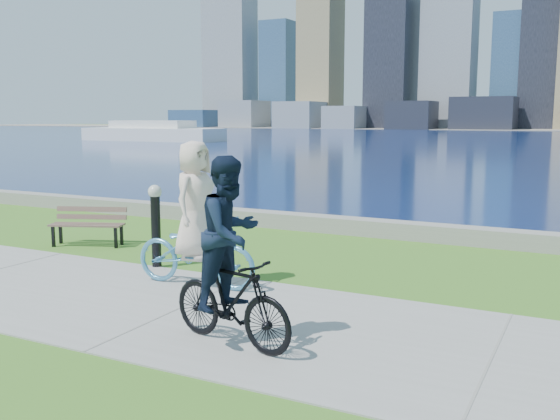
{
  "coord_description": "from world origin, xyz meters",
  "views": [
    {
      "loc": [
        4.87,
        -6.56,
        2.56
      ],
      "look_at": [
        0.44,
        2.1,
        1.1
      ],
      "focal_mm": 40.0,
      "sensor_mm": 36.0,
      "label": 1
    }
  ],
  "objects_px": {
    "park_bench": "(89,222)",
    "cyclist_woman": "(195,233)",
    "bollard_lamp": "(156,220)",
    "cyclist_man": "(230,267)"
  },
  "relations": [
    {
      "from": "cyclist_woman",
      "to": "cyclist_man",
      "type": "relative_size",
      "value": 1.03
    },
    {
      "from": "cyclist_woman",
      "to": "park_bench",
      "type": "bearing_deg",
      "value": 63.62
    },
    {
      "from": "bollard_lamp",
      "to": "cyclist_man",
      "type": "distance_m",
      "value": 4.04
    },
    {
      "from": "cyclist_woman",
      "to": "bollard_lamp",
      "type": "bearing_deg",
      "value": 58.4
    },
    {
      "from": "park_bench",
      "to": "cyclist_woman",
      "type": "bearing_deg",
      "value": -44.91
    },
    {
      "from": "park_bench",
      "to": "cyclist_woman",
      "type": "height_order",
      "value": "cyclist_woman"
    },
    {
      "from": "park_bench",
      "to": "cyclist_man",
      "type": "xyz_separation_m",
      "value": [
        5.48,
        -3.5,
        0.45
      ]
    },
    {
      "from": "bollard_lamp",
      "to": "cyclist_woman",
      "type": "relative_size",
      "value": 0.65
    },
    {
      "from": "park_bench",
      "to": "cyclist_woman",
      "type": "distance_m",
      "value": 4.06
    },
    {
      "from": "bollard_lamp",
      "to": "park_bench",
      "type": "bearing_deg",
      "value": 159.58
    }
  ]
}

